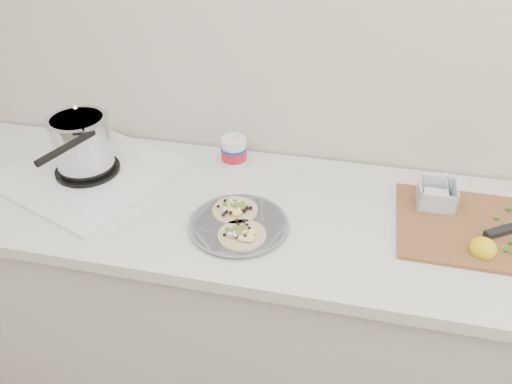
% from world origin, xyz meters
% --- Properties ---
extents(counter, '(2.44, 0.66, 0.90)m').
position_xyz_m(counter, '(0.00, 1.43, 0.45)').
color(counter, beige).
rests_on(counter, ground).
extents(stove, '(0.66, 0.64, 0.25)m').
position_xyz_m(stove, '(-0.67, 1.47, 0.98)').
color(stove, silver).
rests_on(stove, counter).
extents(taco_plate, '(0.29, 0.29, 0.04)m').
position_xyz_m(taco_plate, '(-0.11, 1.31, 0.92)').
color(taco_plate, slate).
rests_on(taco_plate, counter).
extents(tub, '(0.09, 0.09, 0.20)m').
position_xyz_m(tub, '(-0.21, 1.64, 0.96)').
color(tub, white).
rests_on(tub, counter).
extents(cutboard, '(0.52, 0.36, 0.08)m').
position_xyz_m(cutboard, '(0.58, 1.46, 0.92)').
color(cutboard, brown).
rests_on(cutboard, counter).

